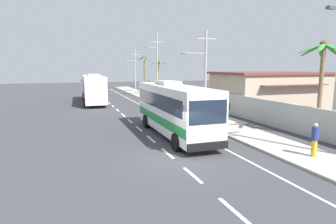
{
  "coord_description": "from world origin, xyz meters",
  "views": [
    {
      "loc": [
        -5.11,
        -13.99,
        4.84
      ],
      "look_at": [
        1.42,
        4.9,
        1.7
      ],
      "focal_mm": 30.87,
      "sensor_mm": 36.0,
      "label": 1
    }
  ],
  "objects": [
    {
      "name": "sidewalk_kerb",
      "position": [
        6.8,
        10.0,
        0.07
      ],
      "size": [
        3.2,
        90.0,
        0.14
      ],
      "primitive_type": "cube",
      "color": "#A8A399",
      "rests_on": "ground"
    },
    {
      "name": "pedestrian_far_walk",
      "position": [
        6.33,
        21.09,
        1.08
      ],
      "size": [
        0.36,
        0.36,
        1.79
      ],
      "rotation": [
        0.0,
        0.0,
        2.9
      ],
      "color": "navy",
      "rests_on": "sidewalk_kerb"
    },
    {
      "name": "motorcycle_beside_bus",
      "position": [
        3.66,
        13.74,
        0.67
      ],
      "size": [
        0.56,
        1.96,
        1.65
      ],
      "color": "black",
      "rests_on": "ground"
    },
    {
      "name": "palm_second",
      "position": [
        9.52,
        33.69,
        4.04
      ],
      "size": [
        2.81,
        2.76,
        6.08
      ],
      "color": "brown",
      "rests_on": "ground"
    },
    {
      "name": "boundary_wall",
      "position": [
        10.6,
        14.0,
        1.05
      ],
      "size": [
        0.24,
        60.0,
        2.11
      ],
      "primitive_type": "cube",
      "color": "#B2B2AD",
      "rests_on": "ground"
    },
    {
      "name": "pedestrian_midwalk",
      "position": [
        7.53,
        16.26,
        1.07
      ],
      "size": [
        0.36,
        0.36,
        1.77
      ],
      "rotation": [
        0.0,
        0.0,
        4.13
      ],
      "color": "#2D7A47",
      "rests_on": "sidewalk_kerb"
    },
    {
      "name": "utility_pole_distant",
      "position": [
        8.54,
        47.28,
        4.55
      ],
      "size": [
        3.17,
        0.24,
        8.57
      ],
      "color": "#9E9E99",
      "rests_on": "ground"
    },
    {
      "name": "pedestrian_near_kerb",
      "position": [
        7.0,
        -2.57,
        1.08
      ],
      "size": [
        0.36,
        0.36,
        1.79
      ],
      "rotation": [
        0.0,
        0.0,
        3.49
      ],
      "color": "gold",
      "rests_on": "sidewalk_kerb"
    },
    {
      "name": "coach_bus_foreground",
      "position": [
        1.86,
        4.93,
        1.98
      ],
      "size": [
        2.93,
        10.66,
        3.81
      ],
      "color": "white",
      "rests_on": "ground"
    },
    {
      "name": "lane_markings",
      "position": [
        2.09,
        14.91,
        0.0
      ],
      "size": [
        3.68,
        71.58,
        0.01
      ],
      "color": "white",
      "rests_on": "ground"
    },
    {
      "name": "coach_bus_far_lane",
      "position": [
        -1.92,
        26.12,
        2.04
      ],
      "size": [
        3.22,
        12.55,
        3.92
      ],
      "color": "white",
      "rests_on": "ground"
    },
    {
      "name": "utility_pole_mid",
      "position": [
        8.44,
        13.52,
        4.6
      ],
      "size": [
        3.77,
        0.24,
        8.56
      ],
      "color": "#9E9E99",
      "rests_on": "ground"
    },
    {
      "name": "utility_pole_far",
      "position": [
        8.35,
        30.4,
        5.35
      ],
      "size": [
        2.9,
        0.24,
        10.13
      ],
      "color": "#9E9E99",
      "rests_on": "ground"
    },
    {
      "name": "palm_nearest",
      "position": [
        8.42,
        38.5,
        4.84
      ],
      "size": [
        2.76,
        2.6,
        6.93
      ],
      "color": "brown",
      "rests_on": "ground"
    },
    {
      "name": "roadside_building",
      "position": [
        16.28,
        13.13,
        2.15
      ],
      "size": [
        11.81,
        8.38,
        4.28
      ],
      "color": "tan",
      "rests_on": "ground"
    },
    {
      "name": "ground_plane",
      "position": [
        0.0,
        0.0,
        0.0
      ],
      "size": [
        160.0,
        160.0,
        0.0
      ],
      "primitive_type": "plane",
      "color": "#3A3A3F"
    },
    {
      "name": "palm_third",
      "position": [
        10.93,
        1.0,
        4.92
      ],
      "size": [
        3.25,
        3.33,
        6.58
      ],
      "color": "brown",
      "rests_on": "ground"
    }
  ]
}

